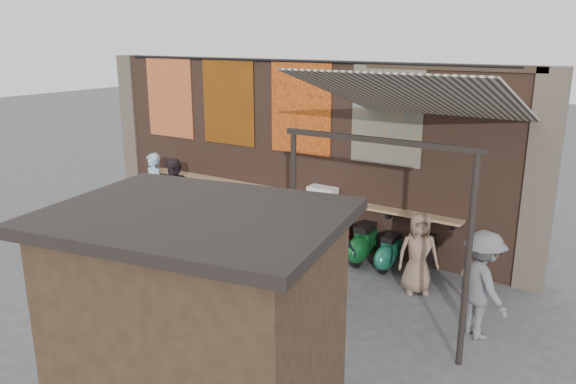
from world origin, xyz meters
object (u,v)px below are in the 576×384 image
object	(u,v)px
scooter_stool_0	(180,204)
scooter_stool_8	(363,244)
scooter_stool_6	(310,232)
market_stall	(201,348)
scooter_stool_1	(199,209)
diner_left	(154,190)
shopper_tan	(418,253)
scooter_stool_4	(261,225)
shelf_box	(322,192)
scooter_stool_2	(219,211)
scooter_stool_7	(336,238)
shopper_grey	(482,285)
diner_right	(175,195)
scooter_stool_10	(423,258)
scooter_stool_3	(241,217)
scooter_stool_9	(389,253)
scooter_stool_5	(284,228)
shopper_navy	(325,254)

from	to	relation	value
scooter_stool_0	scooter_stool_8	bearing A→B (deg)	-0.22
scooter_stool_6	market_stall	world-z (taller)	market_stall
scooter_stool_1	diner_left	distance (m)	1.19
shopper_tan	scooter_stool_8	bearing A→B (deg)	119.56
scooter_stool_4	scooter_stool_8	distance (m)	2.54
shelf_box	scooter_stool_4	bearing A→B (deg)	-165.86
scooter_stool_2	market_stall	world-z (taller)	market_stall
scooter_stool_7	shopper_grey	bearing A→B (deg)	-26.40
scooter_stool_0	scooter_stool_7	xyz separation A→B (m)	(4.42, 0.04, -0.02)
scooter_stool_0	scooter_stool_6	bearing A→B (deg)	0.46
scooter_stool_6	diner_right	xyz separation A→B (m)	(-3.38, -0.60, 0.46)
scooter_stool_6	shopper_grey	xyz separation A→B (m)	(4.05, -1.69, 0.46)
scooter_stool_4	shopper_tan	distance (m)	4.01
scooter_stool_7	diner_right	world-z (taller)	diner_right
scooter_stool_2	diner_right	distance (m)	1.11
shelf_box	scooter_stool_10	size ratio (longest dim) A/B	0.75
scooter_stool_3	scooter_stool_10	distance (m)	4.44
scooter_stool_0	shopper_tan	bearing A→B (deg)	-6.16
scooter_stool_9	shopper_tan	distance (m)	1.13
market_stall	shelf_box	bearing A→B (deg)	98.49
scooter_stool_3	diner_left	xyz separation A→B (m)	(-2.17, -0.63, 0.47)
scooter_stool_3	scooter_stool_10	world-z (taller)	scooter_stool_3
diner_left	diner_right	xyz separation A→B (m)	(0.67, 0.03, -0.03)
scooter_stool_0	scooter_stool_9	size ratio (longest dim) A/B	1.18
scooter_stool_7	scooter_stool_5	bearing A→B (deg)	-176.73
scooter_stool_6	shopper_tan	world-z (taller)	shopper_tan
shelf_box	shopper_navy	bearing A→B (deg)	-58.95
scooter_stool_4	scooter_stool_1	bearing A→B (deg)	179.50
shelf_box	scooter_stool_7	size ratio (longest dim) A/B	0.75
scooter_stool_5	diner_left	bearing A→B (deg)	-170.49
scooter_stool_6	scooter_stool_0	bearing A→B (deg)	-179.54
scooter_stool_2	shopper_tan	world-z (taller)	shopper_tan
scooter_stool_4	shopper_tan	world-z (taller)	shopper_tan
scooter_stool_0	scooter_stool_7	world-z (taller)	scooter_stool_0
scooter_stool_0	scooter_stool_5	bearing A→B (deg)	-0.50
scooter_stool_6	diner_left	size ratio (longest dim) A/B	0.47
scooter_stool_7	scooter_stool_8	bearing A→B (deg)	-5.49
diner_right	scooter_stool_10	bearing A→B (deg)	8.47
scooter_stool_6	shopper_navy	distance (m)	2.55
shelf_box	shopper_tan	size ratio (longest dim) A/B	0.42
diner_left	diner_right	distance (m)	0.67
diner_right	scooter_stool_7	bearing A→B (deg)	11.68
scooter_stool_6	scooter_stool_7	xyz separation A→B (m)	(0.62, 0.01, -0.00)
shelf_box	scooter_stool_2	xyz separation A→B (m)	(-2.69, -0.26, -0.82)
scooter_stool_3	shopper_tan	xyz separation A→B (m)	(4.58, -0.73, 0.33)
scooter_stool_2	shopper_grey	xyz separation A→B (m)	(6.61, -1.70, 0.43)
scooter_stool_1	scooter_stool_7	distance (m)	3.76
scooter_stool_1	scooter_stool_4	world-z (taller)	scooter_stool_1
scooter_stool_0	scooter_stool_10	xyz separation A→B (m)	(6.35, 0.00, -0.02)
scooter_stool_0	scooter_stool_8	distance (m)	5.08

